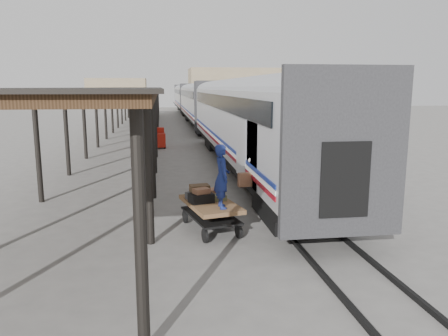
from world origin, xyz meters
name	(u,v)px	position (x,y,z in m)	size (l,w,h in m)	color
ground	(195,220)	(0.00, 0.00, 0.00)	(160.00, 160.00, 0.00)	slate
train	(200,101)	(3.19, 33.79, 2.69)	(3.45, 76.01, 4.01)	silver
canopy	(131,89)	(-3.40, 24.00, 4.00)	(4.90, 64.30, 4.15)	#422B19
rails	(200,126)	(3.20, 34.00, 0.06)	(1.54, 150.00, 0.12)	black
building_far	(233,88)	(14.00, 78.00, 4.00)	(18.00, 10.00, 8.00)	tan
building_left	(117,93)	(-10.00, 82.00, 3.00)	(12.00, 8.00, 6.00)	tan
baggage_cart	(210,209)	(0.37, -1.11, 0.65)	(1.76, 2.62, 0.86)	brown
suitcase_stack	(204,194)	(0.21, -0.81, 1.03)	(1.22, 1.29, 0.43)	#3D3D40
luggage_tug	(158,139)	(-1.25, 17.31, 0.63)	(1.04, 1.60, 1.37)	#9B180E
porter	(222,176)	(0.62, -1.76, 1.75)	(0.65, 0.43, 1.78)	navy
pedestrian	(137,135)	(-2.73, 17.70, 0.86)	(1.01, 0.42, 1.73)	black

